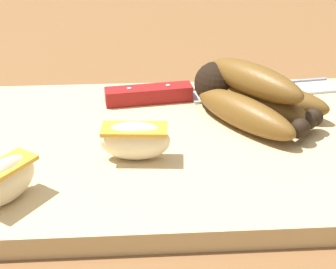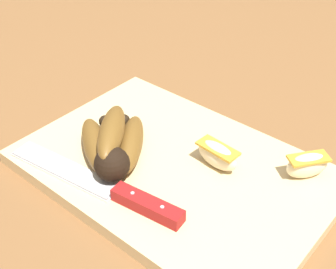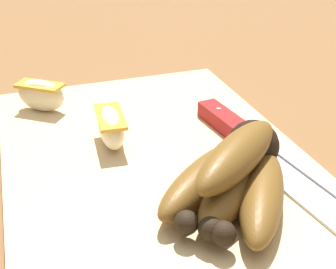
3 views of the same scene
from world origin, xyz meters
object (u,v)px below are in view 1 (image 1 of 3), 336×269
apple_wedge_near (5,180)px  apple_wedge_middle (135,140)px  chefs_knife (190,93)px  banana_bunch (251,97)px

apple_wedge_near → apple_wedge_middle: size_ratio=0.92×
chefs_knife → banana_bunch: bearing=-41.3°
banana_bunch → apple_wedge_middle: (-0.13, -0.08, -0.00)m
apple_wedge_near → banana_bunch: bearing=31.3°
banana_bunch → apple_wedge_near: banana_bunch is taller
apple_wedge_near → apple_wedge_middle: same height
banana_bunch → chefs_knife: banana_bunch is taller
banana_bunch → chefs_knife: bearing=138.7°
apple_wedge_middle → apple_wedge_near: bearing=-150.2°
banana_bunch → apple_wedge_middle: banana_bunch is taller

